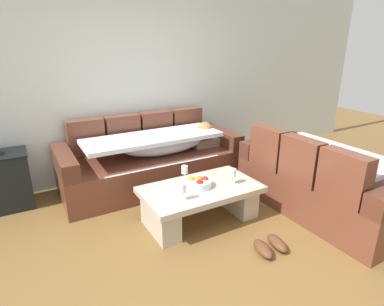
# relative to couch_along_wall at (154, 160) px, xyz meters

# --- Properties ---
(ground_plane) EXTENTS (14.00, 14.00, 0.00)m
(ground_plane) POSITION_rel_couch_along_wall_xyz_m (-0.24, -1.62, -0.33)
(ground_plane) COLOR brown
(back_wall) EXTENTS (9.00, 0.10, 2.70)m
(back_wall) POSITION_rel_couch_along_wall_xyz_m (-0.24, 0.53, 1.02)
(back_wall) COLOR silver
(back_wall) RESTS_ON ground_plane
(couch_along_wall) EXTENTS (2.26, 0.92, 0.88)m
(couch_along_wall) POSITION_rel_couch_along_wall_xyz_m (0.00, 0.00, 0.00)
(couch_along_wall) COLOR brown
(couch_along_wall) RESTS_ON ground_plane
(couch_near_window) EXTENTS (0.92, 1.80, 0.88)m
(couch_near_window) POSITION_rel_couch_along_wall_xyz_m (1.33, -1.53, 0.00)
(couch_near_window) COLOR brown
(couch_near_window) RESTS_ON ground_plane
(coffee_table) EXTENTS (1.20, 0.68, 0.38)m
(coffee_table) POSITION_rel_couch_along_wall_xyz_m (0.06, -1.08, -0.09)
(coffee_table) COLOR #B9B4A0
(coffee_table) RESTS_ON ground_plane
(fruit_bowl) EXTENTS (0.28, 0.28, 0.10)m
(fruit_bowl) POSITION_rel_couch_along_wall_xyz_m (0.05, -1.06, 0.09)
(fruit_bowl) COLOR silver
(fruit_bowl) RESTS_ON coffee_table
(wine_glass_near_left) EXTENTS (0.07, 0.07, 0.17)m
(wine_glass_near_left) POSITION_rel_couch_along_wall_xyz_m (-0.23, -1.24, 0.16)
(wine_glass_near_left) COLOR silver
(wine_glass_near_left) RESTS_ON coffee_table
(wine_glass_near_right) EXTENTS (0.07, 0.07, 0.17)m
(wine_glass_near_right) POSITION_rel_couch_along_wall_xyz_m (0.39, -1.18, 0.16)
(wine_glass_near_right) COLOR silver
(wine_glass_near_right) RESTS_ON coffee_table
(wine_glass_far_back) EXTENTS (0.07, 0.07, 0.17)m
(wine_glass_far_back) POSITION_rel_couch_along_wall_xyz_m (-0.00, -0.86, 0.16)
(wine_glass_far_back) COLOR silver
(wine_glass_far_back) RESTS_ON coffee_table
(pair_of_shoes) EXTENTS (0.35, 0.29, 0.09)m
(pair_of_shoes) POSITION_rel_couch_along_wall_xyz_m (0.34, -1.84, -0.29)
(pair_of_shoes) COLOR #59331E
(pair_of_shoes) RESTS_ON ground_plane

